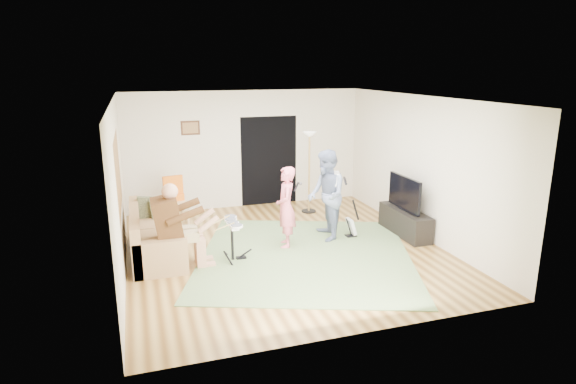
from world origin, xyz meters
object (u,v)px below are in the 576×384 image
object	(u,v)px
drum_kit	(232,243)
guitarist	(326,195)
torchiere_lamp	(309,158)
singer	(286,207)
dining_chair	(177,208)
guitar_spare	(351,226)
sofa	(152,240)
tv_cabinet	(405,222)
television	(404,193)

from	to	relation	value
drum_kit	guitarist	bearing A→B (deg)	14.94
drum_kit	torchiere_lamp	size ratio (longest dim) A/B	0.40
drum_kit	guitarist	xyz separation A→B (m)	(1.92, 0.51, 0.54)
singer	dining_chair	xyz separation A→B (m)	(-1.80, 1.91, -0.39)
guitarist	dining_chair	bearing A→B (deg)	-115.47
guitarist	guitar_spare	size ratio (longest dim) A/B	2.31
torchiere_lamp	guitarist	bearing A→B (deg)	-99.83
singer	dining_chair	bearing A→B (deg)	-122.98
drum_kit	dining_chair	world-z (taller)	dining_chair
sofa	guitarist	bearing A→B (deg)	-2.47
tv_cabinet	television	distance (m)	0.60
sofa	torchiere_lamp	xyz separation A→B (m)	(3.51, 1.62, 0.97)
guitarist	dining_chair	size ratio (longest dim) A/B	1.71
drum_kit	tv_cabinet	size ratio (longest dim) A/B	0.52
sofa	guitar_spare	world-z (taller)	sofa
sofa	television	distance (m)	4.79
singer	television	world-z (taller)	singer
sofa	torchiere_lamp	distance (m)	3.99
television	singer	bearing A→B (deg)	177.55
torchiere_lamp	television	world-z (taller)	torchiere_lamp
sofa	drum_kit	distance (m)	1.45
sofa	guitar_spare	bearing A→B (deg)	-2.99
drum_kit	tv_cabinet	distance (m)	3.51
drum_kit	tv_cabinet	world-z (taller)	drum_kit
guitarist	tv_cabinet	bearing A→B (deg)	89.29
tv_cabinet	television	xyz separation A→B (m)	(-0.05, 0.00, 0.60)
dining_chair	television	size ratio (longest dim) A/B	0.95
sofa	drum_kit	size ratio (longest dim) A/B	2.84
drum_kit	singer	distance (m)	1.21
guitarist	television	bearing A→B (deg)	89.00
sofa	torchiere_lamp	bearing A→B (deg)	24.71
torchiere_lamp	tv_cabinet	world-z (taller)	torchiere_lamp
singer	guitarist	distance (m)	0.86
guitarist	torchiere_lamp	world-z (taller)	torchiere_lamp
dining_chair	tv_cabinet	size ratio (longest dim) A/B	0.72
guitar_spare	tv_cabinet	bearing A→B (deg)	-10.24
guitar_spare	dining_chair	xyz separation A→B (m)	(-3.16, 1.82, 0.15)
singer	torchiere_lamp	size ratio (longest dim) A/B	0.82
guitar_spare	torchiere_lamp	distance (m)	2.10
guitar_spare	television	bearing A→B (deg)	-10.74
sofa	television	bearing A→B (deg)	-4.66
tv_cabinet	television	size ratio (longest dim) A/B	1.32
torchiere_lamp	drum_kit	bearing A→B (deg)	-134.42
sofa	guitarist	world-z (taller)	guitarist
singer	tv_cabinet	bearing A→B (deg)	101.32
singer	guitar_spare	bearing A→B (deg)	107.50
guitarist	guitar_spare	bearing A→B (deg)	92.02
guitar_spare	television	world-z (taller)	television
guitarist	drum_kit	bearing A→B (deg)	-66.85
tv_cabinet	dining_chair	bearing A→B (deg)	154.57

